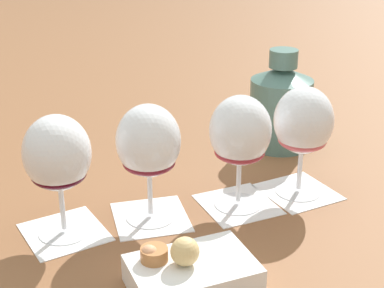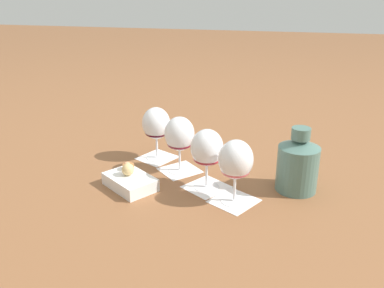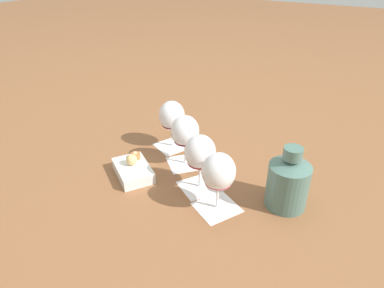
{
  "view_description": "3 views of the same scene",
  "coord_description": "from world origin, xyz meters",
  "px_view_note": "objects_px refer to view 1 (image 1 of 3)",
  "views": [
    {
      "loc": [
        0.64,
        0.4,
        0.43
      ],
      "look_at": [
        -0.0,
        -0.0,
        0.11
      ],
      "focal_mm": 55.0,
      "sensor_mm": 36.0,
      "label": 1
    },
    {
      "loc": [
        -0.25,
        1.04,
        0.53
      ],
      "look_at": [
        -0.0,
        -0.0,
        0.11
      ],
      "focal_mm": 38.0,
      "sensor_mm": 36.0,
      "label": 2
    },
    {
      "loc": [
        -0.44,
        0.77,
        0.62
      ],
      "look_at": [
        -0.0,
        -0.0,
        0.11
      ],
      "focal_mm": 32.0,
      "sensor_mm": 36.0,
      "label": 3
    }
  ],
  "objects_px": {
    "wine_glass_3": "(58,159)",
    "wine_glass_2": "(149,146)",
    "wine_glass_0": "(303,125)",
    "ceramic_vase": "(282,105)",
    "snack_dish": "(190,273)",
    "wine_glass_1": "(240,135)"
  },
  "relations": [
    {
      "from": "wine_glass_0",
      "to": "wine_glass_1",
      "type": "relative_size",
      "value": 1.0
    },
    {
      "from": "wine_glass_0",
      "to": "wine_glass_2",
      "type": "height_order",
      "value": "same"
    },
    {
      "from": "wine_glass_1",
      "to": "ceramic_vase",
      "type": "height_order",
      "value": "ceramic_vase"
    },
    {
      "from": "ceramic_vase",
      "to": "wine_glass_0",
      "type": "bearing_deg",
      "value": 33.58
    },
    {
      "from": "wine_glass_1",
      "to": "wine_glass_2",
      "type": "xyz_separation_m",
      "value": [
        0.1,
        -0.09,
        -0.0
      ]
    },
    {
      "from": "wine_glass_2",
      "to": "snack_dish",
      "type": "xyz_separation_m",
      "value": [
        0.11,
        0.14,
        -0.09
      ]
    },
    {
      "from": "wine_glass_2",
      "to": "wine_glass_0",
      "type": "bearing_deg",
      "value": 141.55
    },
    {
      "from": "wine_glass_2",
      "to": "snack_dish",
      "type": "height_order",
      "value": "wine_glass_2"
    },
    {
      "from": "snack_dish",
      "to": "ceramic_vase",
      "type": "bearing_deg",
      "value": -168.55
    },
    {
      "from": "snack_dish",
      "to": "wine_glass_0",
      "type": "bearing_deg",
      "value": 177.6
    },
    {
      "from": "wine_glass_2",
      "to": "wine_glass_3",
      "type": "bearing_deg",
      "value": -37.98
    },
    {
      "from": "wine_glass_0",
      "to": "wine_glass_2",
      "type": "distance_m",
      "value": 0.24
    },
    {
      "from": "ceramic_vase",
      "to": "snack_dish",
      "type": "xyz_separation_m",
      "value": [
        0.45,
        0.09,
        -0.06
      ]
    },
    {
      "from": "wine_glass_1",
      "to": "wine_glass_0",
      "type": "bearing_deg",
      "value": 144.99
    },
    {
      "from": "wine_glass_3",
      "to": "wine_glass_2",
      "type": "bearing_deg",
      "value": 142.02
    },
    {
      "from": "wine_glass_0",
      "to": "snack_dish",
      "type": "height_order",
      "value": "wine_glass_0"
    },
    {
      "from": "wine_glass_0",
      "to": "snack_dish",
      "type": "relative_size",
      "value": 0.98
    },
    {
      "from": "wine_glass_2",
      "to": "snack_dish",
      "type": "relative_size",
      "value": 0.98
    },
    {
      "from": "wine_glass_0",
      "to": "snack_dish",
      "type": "bearing_deg",
      "value": -2.4
    },
    {
      "from": "snack_dish",
      "to": "wine_glass_3",
      "type": "bearing_deg",
      "value": -93.03
    },
    {
      "from": "wine_glass_3",
      "to": "ceramic_vase",
      "type": "xyz_separation_m",
      "value": [
        -0.44,
        0.12,
        -0.03
      ]
    },
    {
      "from": "wine_glass_3",
      "to": "ceramic_vase",
      "type": "height_order",
      "value": "ceramic_vase"
    }
  ]
}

